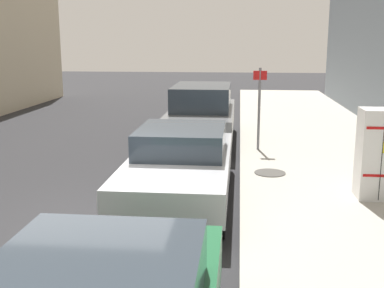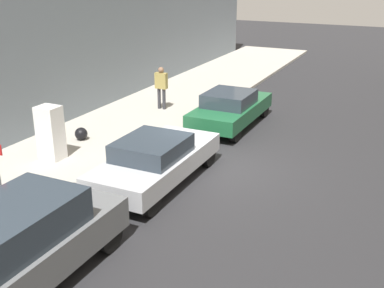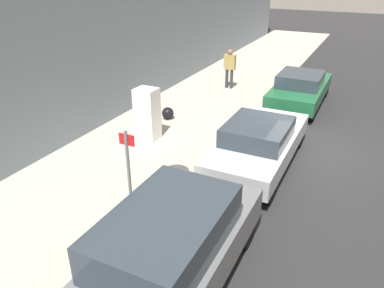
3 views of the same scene
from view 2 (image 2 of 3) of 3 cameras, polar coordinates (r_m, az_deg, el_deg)
ground_plane at (r=14.86m, az=2.91°, el=-2.81°), size 80.00×80.00×0.00m
sidewalk_slab at (r=17.00m, az=-11.49°, el=0.10°), size 4.62×44.00×0.13m
building_facade_near at (r=18.21m, az=-20.42°, el=12.23°), size 1.64×39.60×7.29m
discarded_refrigerator at (r=15.52m, az=-16.43°, el=1.27°), size 0.69×0.61×1.70m
manhole_cover at (r=13.62m, az=-14.35°, el=-5.09°), size 0.70×0.70×0.02m
street_sign_post at (r=11.43m, az=-21.84°, el=-4.16°), size 0.36×0.07×2.22m
trash_bag at (r=17.16m, az=-13.00°, el=1.19°), size 0.44×0.44×0.44m
pedestrian_walking_far at (r=20.23m, az=-3.66°, el=7.04°), size 0.52×0.24×1.78m
parked_suv_gray at (r=9.77m, az=-20.28°, el=-11.43°), size 1.89×4.89×1.76m
parked_sedan_silver at (r=13.56m, az=-4.34°, el=-1.84°), size 1.90×4.71×1.40m
parked_sedan_green at (r=18.51m, az=4.59°, el=4.28°), size 1.88×4.50×1.39m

